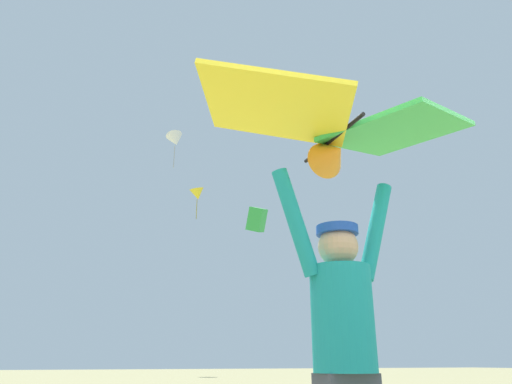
{
  "coord_description": "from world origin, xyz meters",
  "views": [
    {
      "loc": [
        -1.49,
        -1.99,
        0.88
      ],
      "look_at": [
        -0.1,
        1.58,
        2.26
      ],
      "focal_mm": 32.96,
      "sensor_mm": 36.0,
      "label": 1
    }
  ],
  "objects_px": {
    "held_stunt_kite": "(338,129)",
    "distant_kite_green_mid_left": "(257,219)",
    "distant_kite_white_high_right": "(175,140)",
    "kite_flyer_person": "(344,349)",
    "distant_kite_yellow_overhead_distant": "(197,194)"
  },
  "relations": [
    {
      "from": "kite_flyer_person",
      "to": "held_stunt_kite",
      "type": "bearing_deg",
      "value": -89.99
    },
    {
      "from": "kite_flyer_person",
      "to": "distant_kite_white_high_right",
      "type": "relative_size",
      "value": 0.97
    },
    {
      "from": "distant_kite_green_mid_left",
      "to": "distant_kite_yellow_overhead_distant",
      "type": "relative_size",
      "value": 0.52
    },
    {
      "from": "distant_kite_white_high_right",
      "to": "distant_kite_yellow_overhead_distant",
      "type": "xyz_separation_m",
      "value": [
        4.98,
        15.25,
        2.84
      ]
    },
    {
      "from": "held_stunt_kite",
      "to": "distant_kite_green_mid_left",
      "type": "xyz_separation_m",
      "value": [
        7.02,
        19.24,
        5.51
      ]
    },
    {
      "from": "distant_kite_yellow_overhead_distant",
      "to": "held_stunt_kite",
      "type": "bearing_deg",
      "value": -102.4
    },
    {
      "from": "distant_kite_yellow_overhead_distant",
      "to": "distant_kite_white_high_right",
      "type": "bearing_deg",
      "value": -108.1
    },
    {
      "from": "distant_kite_green_mid_left",
      "to": "distant_kite_yellow_overhead_distant",
      "type": "height_order",
      "value": "distant_kite_yellow_overhead_distant"
    },
    {
      "from": "distant_kite_white_high_right",
      "to": "held_stunt_kite",
      "type": "bearing_deg",
      "value": -97.62
    },
    {
      "from": "held_stunt_kite",
      "to": "distant_kite_yellow_overhead_distant",
      "type": "relative_size",
      "value": 0.66
    },
    {
      "from": "kite_flyer_person",
      "to": "distant_kite_yellow_overhead_distant",
      "type": "distance_m",
      "value": 37.31
    },
    {
      "from": "distant_kite_green_mid_left",
      "to": "held_stunt_kite",
      "type": "bearing_deg",
      "value": -110.05
    },
    {
      "from": "kite_flyer_person",
      "to": "distant_kite_white_high_right",
      "type": "xyz_separation_m",
      "value": [
        2.53,
        18.84,
        10.33
      ]
    },
    {
      "from": "held_stunt_kite",
      "to": "distant_kite_white_high_right",
      "type": "bearing_deg",
      "value": 82.38
    },
    {
      "from": "held_stunt_kite",
      "to": "distant_kite_green_mid_left",
      "type": "height_order",
      "value": "distant_kite_green_mid_left"
    }
  ]
}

